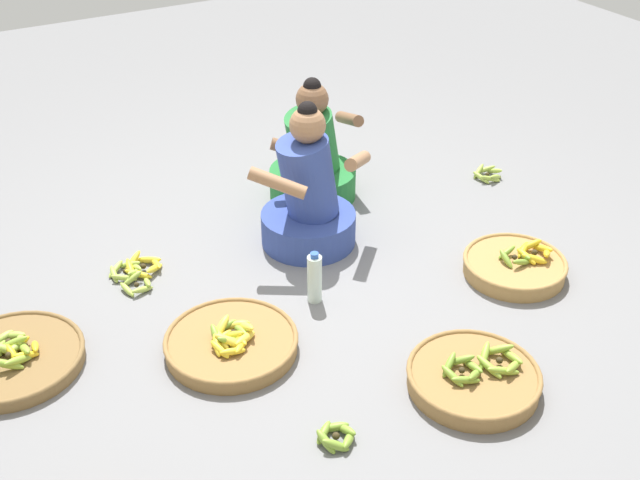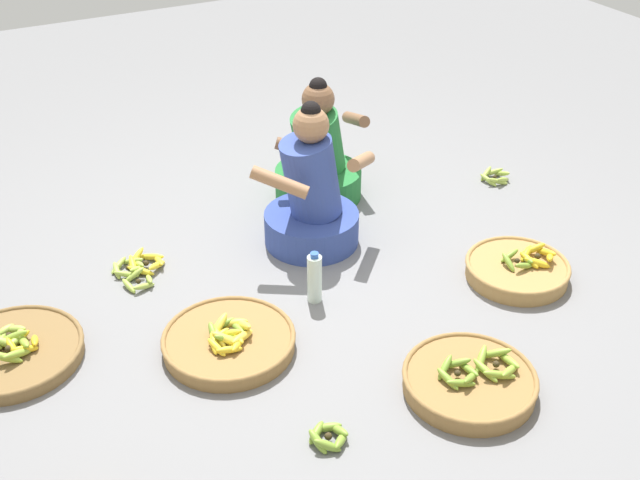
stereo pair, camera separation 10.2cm
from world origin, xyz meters
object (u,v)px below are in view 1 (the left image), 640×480
at_px(loose_bananas_near_vendor, 336,436).
at_px(loose_bananas_mid_right, 136,271).
at_px(banana_basket_back_right, 231,342).
at_px(banana_basket_back_center, 515,265).
at_px(banana_basket_mid_left, 11,358).
at_px(vendor_woman_front, 309,200).
at_px(banana_basket_front_left, 474,377).
at_px(loose_bananas_back_left, 488,174).
at_px(water_bottle, 315,278).
at_px(vendor_woman_behind, 313,161).

xyz_separation_m(loose_bananas_near_vendor, loose_bananas_mid_right, (-0.32, 1.50, -0.00)).
bearing_deg(banana_basket_back_right, banana_basket_back_center, -6.04).
relative_size(banana_basket_mid_left, banana_basket_back_right, 1.04).
xyz_separation_m(vendor_woman_front, banana_basket_back_center, (0.78, -0.80, -0.22)).
height_order(banana_basket_front_left, loose_bananas_near_vendor, banana_basket_front_left).
relative_size(vendor_woman_front, banana_basket_front_left, 1.43).
bearing_deg(banana_basket_back_right, loose_bananas_back_left, 19.30).
relative_size(banana_basket_mid_left, loose_bananas_back_left, 3.26).
distance_m(vendor_woman_front, water_bottle, 0.56).
height_order(banana_basket_mid_left, loose_bananas_back_left, banana_basket_mid_left).
bearing_deg(banana_basket_back_right, vendor_woman_behind, 46.41).
bearing_deg(banana_basket_mid_left, loose_bananas_near_vendor, -46.94).
bearing_deg(banana_basket_back_center, water_bottle, 163.01).
bearing_deg(loose_bananas_near_vendor, vendor_woman_front, 65.31).
height_order(loose_bananas_near_vendor, water_bottle, water_bottle).
relative_size(vendor_woman_front, loose_bananas_near_vendor, 4.46).
height_order(vendor_woman_front, vendor_woman_behind, vendor_woman_front).
bearing_deg(water_bottle, loose_bananas_mid_right, 137.65).
xyz_separation_m(vendor_woman_front, loose_bananas_near_vendor, (-0.62, -1.35, -0.24)).
xyz_separation_m(banana_basket_mid_left, banana_basket_front_left, (1.71, -1.12, 0.01)).
relative_size(loose_bananas_near_vendor, water_bottle, 0.67).
distance_m(loose_bananas_near_vendor, loose_bananas_mid_right, 1.54).
bearing_deg(vendor_woman_behind, banana_basket_back_right, -133.59).
xyz_separation_m(vendor_woman_front, banana_basket_front_left, (0.06, -1.37, -0.22)).
relative_size(vendor_woman_front, banana_basket_mid_left, 1.30).
bearing_deg(banana_basket_back_center, loose_bananas_near_vendor, -158.66).
distance_m(banana_basket_back_right, water_bottle, 0.55).
bearing_deg(vendor_woman_behind, loose_bananas_back_left, -17.53).
bearing_deg(water_bottle, banana_basket_back_right, -163.96).
xyz_separation_m(loose_bananas_near_vendor, water_bottle, (0.38, 0.86, 0.10)).
bearing_deg(loose_bananas_mid_right, banana_basket_back_center, -28.94).
distance_m(banana_basket_mid_left, banana_basket_front_left, 2.04).
xyz_separation_m(banana_basket_back_right, loose_bananas_mid_right, (-0.19, 0.79, -0.02)).
height_order(loose_bananas_mid_right, water_bottle, water_bottle).
relative_size(loose_bananas_back_left, loose_bananas_near_vendor, 1.05).
distance_m(vendor_woman_front, loose_bananas_near_vendor, 1.51).
bearing_deg(loose_bananas_mid_right, banana_basket_front_left, -56.76).
bearing_deg(vendor_woman_front, loose_bananas_back_left, 4.19).
bearing_deg(water_bottle, vendor_woman_front, 64.23).
distance_m(banana_basket_back_center, banana_basket_mid_left, 2.50).
bearing_deg(loose_bananas_back_left, banana_basket_back_center, -122.12).
relative_size(banana_basket_front_left, loose_bananas_near_vendor, 3.12).
relative_size(banana_basket_mid_left, water_bottle, 2.28).
bearing_deg(banana_basket_back_right, vendor_woman_front, 40.23).
bearing_deg(water_bottle, vendor_woman_behind, 61.34).
bearing_deg(loose_bananas_back_left, banana_basket_back_right, -160.70).
xyz_separation_m(banana_basket_front_left, loose_bananas_near_vendor, (-0.68, 0.02, -0.02)).
distance_m(banana_basket_back_center, loose_bananas_near_vendor, 1.51).
distance_m(loose_bananas_mid_right, water_bottle, 0.96).
xyz_separation_m(loose_bananas_back_left, water_bottle, (-1.59, -0.59, 0.10)).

